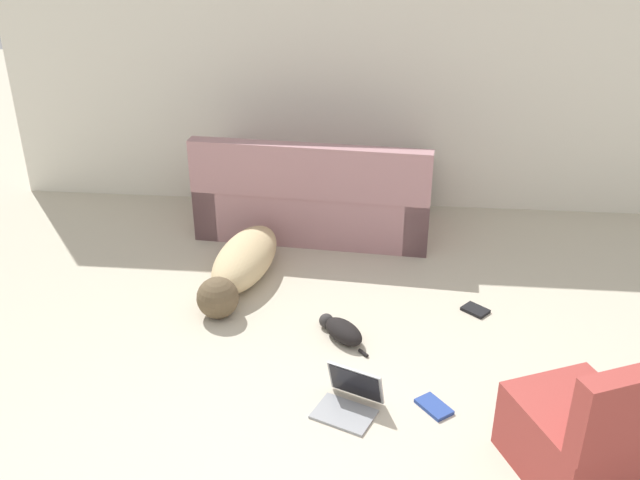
{
  "coord_description": "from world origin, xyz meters",
  "views": [
    {
      "loc": [
        0.3,
        -2.59,
        2.81
      ],
      "look_at": [
        -0.11,
        1.74,
        0.59
      ],
      "focal_mm": 40.0,
      "sensor_mm": 36.0,
      "label": 1
    }
  ],
  "objects_px": {
    "cat": "(342,330)",
    "book_black": "(475,310)",
    "couch": "(316,199)",
    "laptop_open": "(351,396)",
    "side_chair": "(583,437)",
    "dog": "(241,265)",
    "book_blue": "(434,407)"
  },
  "relations": [
    {
      "from": "couch",
      "to": "laptop_open",
      "type": "distance_m",
      "value": 2.43
    },
    {
      "from": "dog",
      "to": "book_blue",
      "type": "xyz_separation_m",
      "value": [
        1.41,
        -1.34,
        -0.15
      ]
    },
    {
      "from": "couch",
      "to": "laptop_open",
      "type": "height_order",
      "value": "couch"
    },
    {
      "from": "cat",
      "to": "laptop_open",
      "type": "relative_size",
      "value": 0.94
    },
    {
      "from": "couch",
      "to": "cat",
      "type": "bearing_deg",
      "value": 105.69
    },
    {
      "from": "book_black",
      "to": "laptop_open",
      "type": "bearing_deg",
      "value": -126.93
    },
    {
      "from": "laptop_open",
      "to": "cat",
      "type": "bearing_deg",
      "value": 120.79
    },
    {
      "from": "book_black",
      "to": "side_chair",
      "type": "distance_m",
      "value": 1.63
    },
    {
      "from": "book_black",
      "to": "side_chair",
      "type": "relative_size",
      "value": 0.26
    },
    {
      "from": "book_black",
      "to": "couch",
      "type": "bearing_deg",
      "value": 135.55
    },
    {
      "from": "dog",
      "to": "cat",
      "type": "xyz_separation_m",
      "value": [
        0.82,
        -0.67,
        -0.1
      ]
    },
    {
      "from": "cat",
      "to": "side_chair",
      "type": "xyz_separation_m",
      "value": [
        1.3,
        -1.14,
        0.21
      ]
    },
    {
      "from": "couch",
      "to": "side_chair",
      "type": "distance_m",
      "value": 3.27
    },
    {
      "from": "dog",
      "to": "cat",
      "type": "relative_size",
      "value": 3.58
    },
    {
      "from": "dog",
      "to": "side_chair",
      "type": "distance_m",
      "value": 2.79
    },
    {
      "from": "cat",
      "to": "book_blue",
      "type": "height_order",
      "value": "cat"
    },
    {
      "from": "dog",
      "to": "couch",
      "type": "bearing_deg",
      "value": 163.81
    },
    {
      "from": "couch",
      "to": "laptop_open",
      "type": "bearing_deg",
      "value": 104.75
    },
    {
      "from": "couch",
      "to": "cat",
      "type": "distance_m",
      "value": 1.74
    },
    {
      "from": "cat",
      "to": "book_black",
      "type": "xyz_separation_m",
      "value": [
        0.94,
        0.43,
        -0.05
      ]
    },
    {
      "from": "laptop_open",
      "to": "side_chair",
      "type": "height_order",
      "value": "side_chair"
    },
    {
      "from": "cat",
      "to": "book_black",
      "type": "height_order",
      "value": "cat"
    },
    {
      "from": "side_chair",
      "to": "couch",
      "type": "bearing_deg",
      "value": -83.8
    },
    {
      "from": "dog",
      "to": "book_blue",
      "type": "height_order",
      "value": "dog"
    },
    {
      "from": "dog",
      "to": "book_blue",
      "type": "bearing_deg",
      "value": 55.63
    },
    {
      "from": "cat",
      "to": "side_chair",
      "type": "bearing_deg",
      "value": -173.35
    },
    {
      "from": "couch",
      "to": "book_black",
      "type": "xyz_separation_m",
      "value": [
        1.28,
        -1.26,
        -0.28
      ]
    },
    {
      "from": "book_blue",
      "to": "couch",
      "type": "bearing_deg",
      "value": 111.63
    },
    {
      "from": "laptop_open",
      "to": "couch",
      "type": "bearing_deg",
      "value": 123.1
    },
    {
      "from": "side_chair",
      "to": "book_blue",
      "type": "bearing_deg",
      "value": -57.88
    },
    {
      "from": "couch",
      "to": "laptop_open",
      "type": "relative_size",
      "value": 4.66
    },
    {
      "from": "dog",
      "to": "cat",
      "type": "bearing_deg",
      "value": 59.72
    }
  ]
}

